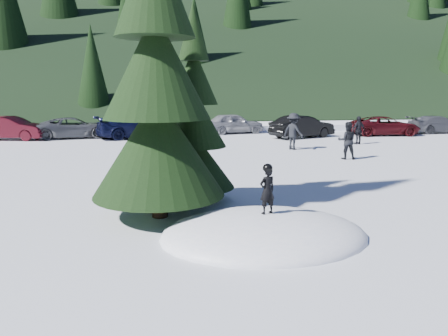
{
  "coord_description": "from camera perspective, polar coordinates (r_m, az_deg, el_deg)",
  "views": [
    {
      "loc": [
        -2.21,
        -8.73,
        3.14
      ],
      "look_at": [
        -0.53,
        2.25,
        1.1
      ],
      "focal_mm": 35.0,
      "sensor_mm": 36.0,
      "label": 1
    }
  ],
  "objects": [
    {
      "name": "ground",
      "position": [
        9.53,
        5.25,
        -8.87
      ],
      "size": [
        200.0,
        200.0,
        0.0
      ],
      "primitive_type": "plane",
      "color": "white",
      "rests_on": "ground"
    },
    {
      "name": "snow_mound",
      "position": [
        9.53,
        5.25,
        -8.87
      ],
      "size": [
        4.48,
        3.52,
        0.96
      ],
      "primitive_type": "ellipsoid",
      "color": "white",
      "rests_on": "ground"
    },
    {
      "name": "forest_hillside",
      "position": [
        63.46,
        -6.99,
        18.82
      ],
      "size": [
        200.0,
        60.0,
        25.0
      ],
      "primitive_type": null,
      "color": "black",
      "rests_on": "ground"
    },
    {
      "name": "spruce_tall",
      "position": [
        10.53,
        -8.83,
        11.26
      ],
      "size": [
        3.2,
        3.2,
        8.6
      ],
      "color": "black",
      "rests_on": "ground"
    },
    {
      "name": "spruce_short",
      "position": [
        12.01,
        -3.88,
        5.43
      ],
      "size": [
        2.2,
        2.2,
        5.37
      ],
      "color": "black",
      "rests_on": "ground"
    },
    {
      "name": "child_skier",
      "position": [
        9.35,
        5.67,
        -2.95
      ],
      "size": [
        0.43,
        0.36,
        1.02
      ],
      "primitive_type": "imported",
      "rotation": [
        0.0,
        0.0,
        3.5
      ],
      "color": "black",
      "rests_on": "snow_mound"
    },
    {
      "name": "adult_0",
      "position": [
        20.21,
        15.76,
        3.47
      ],
      "size": [
        0.94,
        0.81,
        1.66
      ],
      "primitive_type": "imported",
      "rotation": [
        0.0,
        0.0,
        2.9
      ],
      "color": "black",
      "rests_on": "ground"
    },
    {
      "name": "adult_1",
      "position": [
        25.83,
        17.16,
        4.74
      ],
      "size": [
        1.0,
        0.68,
        1.58
      ],
      "primitive_type": "imported",
      "rotation": [
        0.0,
        0.0,
        3.49
      ],
      "color": "black",
      "rests_on": "ground"
    },
    {
      "name": "adult_2",
      "position": [
        22.79,
        9.07,
        4.74
      ],
      "size": [
        1.27,
        1.39,
        1.88
      ],
      "primitive_type": "imported",
      "rotation": [
        0.0,
        0.0,
        2.19
      ],
      "color": "black",
      "rests_on": "ground"
    },
    {
      "name": "car_1",
      "position": [
        29.79,
        -26.05,
        4.7
      ],
      "size": [
        4.59,
        2.4,
        1.44
      ],
      "primitive_type": "imported",
      "rotation": [
        0.0,
        0.0,
        1.36
      ],
      "color": "#3A0A12",
      "rests_on": "ground"
    },
    {
      "name": "car_2",
      "position": [
        29.35,
        -18.98,
        5.0
      ],
      "size": [
        5.05,
        3.04,
        1.31
      ],
      "primitive_type": "imported",
      "rotation": [
        0.0,
        0.0,
        1.76
      ],
      "color": "#46484E",
      "rests_on": "ground"
    },
    {
      "name": "car_3",
      "position": [
        28.31,
        -11.31,
        5.33
      ],
      "size": [
        5.44,
        3.54,
        1.46
      ],
      "primitive_type": "imported",
      "rotation": [
        0.0,
        0.0,
        1.89
      ],
      "color": "black",
      "rests_on": "ground"
    },
    {
      "name": "car_4",
      "position": [
        30.62,
        1.25,
        5.86
      ],
      "size": [
        4.42,
        2.46,
        1.42
      ],
      "primitive_type": "imported",
      "rotation": [
        0.0,
        0.0,
        1.77
      ],
      "color": "gray",
      "rests_on": "ground"
    },
    {
      "name": "car_5",
      "position": [
        28.41,
        10.17,
        5.35
      ],
      "size": [
        4.58,
        3.03,
        1.43
      ],
      "primitive_type": "imported",
      "rotation": [
        0.0,
        0.0,
        1.96
      ],
      "color": "black",
      "rests_on": "ground"
    },
    {
      "name": "car_6",
      "position": [
        31.32,
        20.26,
        5.19
      ],
      "size": [
        4.73,
        2.48,
        1.27
      ],
      "primitive_type": "imported",
      "rotation": [
        0.0,
        0.0,
        1.49
      ],
      "color": "#3B0A0F",
      "rests_on": "ground"
    },
    {
      "name": "car_7",
      "position": [
        34.41,
        26.09,
        5.14
      ],
      "size": [
        4.31,
        1.99,
        1.22
      ],
      "primitive_type": "imported",
      "rotation": [
        0.0,
        0.0,
        1.64
      ],
      "color": "#4B4D53",
      "rests_on": "ground"
    }
  ]
}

